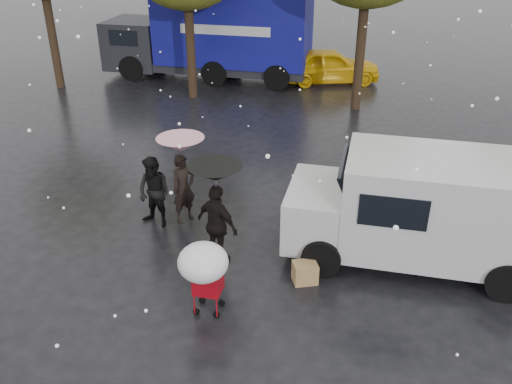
% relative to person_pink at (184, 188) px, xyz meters
% --- Properties ---
extents(ground, '(90.00, 90.00, 0.00)m').
position_rel_person_pink_xyz_m(ground, '(0.71, -1.38, -0.79)').
color(ground, black).
rests_on(ground, ground).
extents(person_pink, '(0.65, 0.69, 1.59)m').
position_rel_person_pink_xyz_m(person_pink, '(0.00, 0.00, 0.00)').
color(person_pink, black).
rests_on(person_pink, ground).
extents(person_middle, '(0.92, 0.81, 1.60)m').
position_rel_person_pink_xyz_m(person_middle, '(-0.55, -0.34, 0.01)').
color(person_middle, black).
rests_on(person_middle, ground).
extents(person_black, '(1.06, 0.81, 1.68)m').
position_rel_person_pink_xyz_m(person_black, '(1.19, -1.39, 0.05)').
color(person_black, black).
rests_on(person_black, ground).
extents(umbrella_pink, '(1.02, 1.02, 1.99)m').
position_rel_person_pink_xyz_m(umbrella_pink, '(0.00, 0.00, 1.05)').
color(umbrella_pink, '#4C4C4C').
rests_on(umbrella_pink, ground).
extents(umbrella_black, '(1.02, 1.02, 2.10)m').
position_rel_person_pink_xyz_m(umbrella_black, '(1.19, -1.39, 1.15)').
color(umbrella_black, '#4C4C4C').
rests_on(umbrella_black, ground).
extents(vendor_cart, '(1.52, 0.80, 1.27)m').
position_rel_person_pink_xyz_m(vendor_cart, '(3.17, 0.55, -0.07)').
color(vendor_cart, slate).
rests_on(vendor_cart, ground).
extents(shopping_cart, '(0.84, 0.84, 1.46)m').
position_rel_person_pink_xyz_m(shopping_cart, '(1.46, -3.02, 0.27)').
color(shopping_cart, '#AE0915').
rests_on(shopping_cart, ground).
extents(white_van, '(4.91, 2.18, 2.20)m').
position_rel_person_pink_xyz_m(white_van, '(5.04, -0.41, 0.37)').
color(white_van, silver).
rests_on(white_van, ground).
extents(blue_truck, '(8.30, 2.60, 3.50)m').
position_rel_person_pink_xyz_m(blue_truck, '(-2.74, 11.25, 0.97)').
color(blue_truck, '#0C0F61').
rests_on(blue_truck, ground).
extents(box_ground_near, '(0.55, 0.50, 0.40)m').
position_rel_person_pink_xyz_m(box_ground_near, '(2.97, -1.66, -0.59)').
color(box_ground_near, olive).
rests_on(box_ground_near, ground).
extents(box_ground_far, '(0.52, 0.43, 0.36)m').
position_rel_person_pink_xyz_m(box_ground_far, '(2.85, -0.27, -0.61)').
color(box_ground_far, olive).
rests_on(box_ground_far, ground).
extents(yellow_taxi, '(4.31, 2.81, 1.37)m').
position_rel_person_pink_xyz_m(yellow_taxi, '(1.91, 11.64, -0.11)').
color(yellow_taxi, '#ECB20C').
rests_on(yellow_taxi, ground).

